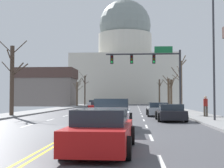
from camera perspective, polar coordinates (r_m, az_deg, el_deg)
The scene contains 20 objects.
ground at distance 17.00m, azimuth -5.60°, elevation -7.94°, with size 20.00×180.00×0.20m.
signal_gantry at distance 34.09m, azimuth 7.35°, elevation 3.44°, with size 7.91×0.41×6.95m.
street_lamp_right at distance 22.91m, azimuth 16.90°, elevation 6.71°, with size 2.45×0.24×8.71m.
capitol_building at distance 96.44m, azimuth 2.33°, elevation 3.86°, with size 29.86×22.43×33.61m.
sedan_near_00 at distance 29.77m, azimuth 8.20°, elevation -4.51°, with size 2.08×4.57×1.23m.
sedan_near_01 at distance 23.46m, azimuth 10.38°, elevation -5.09°, with size 2.03×4.32×1.20m.
pickup_truck_near_02 at distance 16.91m, azimuth -0.13°, elevation -5.61°, with size 2.24×5.47×1.60m.
sedan_near_03 at distance 9.97m, azimuth -1.87°, elevation -8.46°, with size 2.04×4.65×1.29m.
sedan_oncoming_00 at distance 41.35m, azimuth -2.58°, elevation -3.99°, with size 1.99×4.72×1.20m.
sedan_oncoming_01 at distance 53.56m, azimuth -1.17°, elevation -3.66°, with size 2.06×4.57×1.17m.
sedan_oncoming_02 at distance 63.15m, azimuth -3.33°, elevation -3.47°, with size 2.12×4.40×1.23m.
flank_building_00 at distance 66.96m, azimuth -11.53°, elevation -0.53°, with size 11.74×7.31×7.66m.
bare_tree_00 at distance 71.38m, azimuth 8.44°, elevation -1.26°, with size 1.46×2.21×5.63m.
bare_tree_01 at distance 68.95m, azimuth -4.85°, elevation -0.90°, with size 1.95×2.17×7.12m.
bare_tree_02 at distance 52.13m, azimuth 10.04°, elevation -1.36°, with size 1.89×2.15×5.18m.
bare_tree_03 at distance 61.45m, azimuth -6.22°, elevation -1.54°, with size 2.24×2.48×5.28m.
bare_tree_04 at distance 39.50m, azimuth 12.13°, elevation 0.05°, with size 2.02×1.76×6.79m.
bare_tree_05 at distance 29.24m, azimuth -17.33°, elevation 0.95°, with size 2.65×1.66×6.60m.
bare_tree_06 at distance 48.06m, azimuth 10.49°, elevation -1.44°, with size 2.24×1.76×4.94m.
pedestrian_01 at distance 27.08m, azimuth 16.31°, elevation -3.62°, with size 0.35×0.34×1.66m.
Camera 1 is at (2.82, -16.69, 1.63)m, focal length 51.39 mm.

